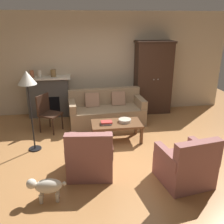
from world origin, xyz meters
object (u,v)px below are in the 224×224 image
(fruit_bowl, at_px, (125,120))
(mantel_vase_cream, at_px, (40,74))
(side_chair_wooden, at_px, (47,111))
(fireplace, at_px, (49,96))
(couch, at_px, (106,111))
(armchair_near_right, at_px, (186,166))
(armchair_near_left, at_px, (90,157))
(coffee_table, at_px, (116,125))
(book_stack, at_px, (106,123))
(floor_lamp, at_px, (27,83))
(mantel_vase_bronze, at_px, (53,73))
(dog, at_px, (46,186))
(armoire, at_px, (153,78))
(mantel_vase_terracotta, at_px, (32,74))

(fruit_bowl, height_order, mantel_vase_cream, mantel_vase_cream)
(fruit_bowl, distance_m, side_chair_wooden, 1.91)
(fireplace, height_order, fruit_bowl, fireplace)
(couch, height_order, armchair_near_right, armchair_near_right)
(side_chair_wooden, bearing_deg, fruit_bowl, -22.61)
(fireplace, xyz_separation_m, armchair_near_left, (0.96, -3.01, -0.25))
(coffee_table, xyz_separation_m, book_stack, (-0.23, -0.04, 0.09))
(armchair_near_left, relative_size, floor_lamp, 0.53)
(mantel_vase_bronze, xyz_separation_m, side_chair_wooden, (-0.13, -1.01, -0.71))
(armchair_near_left, xyz_separation_m, side_chair_wooden, (-0.90, 1.98, 0.20))
(mantel_vase_bronze, distance_m, dog, 3.74)
(armoire, xyz_separation_m, fruit_bowl, (-1.14, -1.69, -0.57))
(armoire, bearing_deg, fruit_bowl, -123.96)
(coffee_table, relative_size, armchair_near_right, 1.25)
(fruit_bowl, bearing_deg, book_stack, -170.83)
(fireplace, xyz_separation_m, floor_lamp, (-0.15, -1.98, 0.87))
(mantel_vase_bronze, bearing_deg, armchair_near_left, -75.43)
(armchair_near_right, bearing_deg, couch, 109.34)
(couch, height_order, floor_lamp, floor_lamp)
(armoire, distance_m, mantel_vase_bronze, 2.78)
(mantel_vase_cream, relative_size, mantel_vase_bronze, 0.92)
(coffee_table, bearing_deg, mantel_vase_terracotta, 138.33)
(mantel_vase_terracotta, bearing_deg, armchair_near_left, -65.92)
(mantel_vase_cream, bearing_deg, armchair_near_left, -69.19)
(couch, distance_m, book_stack, 1.09)
(mantel_vase_terracotta, bearing_deg, book_stack, -45.74)
(fruit_bowl, bearing_deg, mantel_vase_terracotta, 141.48)
(floor_lamp, bearing_deg, mantel_vase_terracotta, 96.84)
(book_stack, relative_size, dog, 0.45)
(couch, bearing_deg, armoire, 25.51)
(coffee_table, height_order, side_chair_wooden, side_chair_wooden)
(couch, xyz_separation_m, fruit_bowl, (0.29, -1.01, 0.14))
(armoire, xyz_separation_m, armchair_near_right, (-0.46, -3.43, -0.71))
(fireplace, bearing_deg, armoire, -1.51)
(coffee_table, bearing_deg, fruit_bowl, 9.34)
(side_chair_wooden, bearing_deg, dog, -85.30)
(book_stack, relative_size, armchair_near_right, 0.29)
(mantel_vase_bronze, distance_m, floor_lamp, 2.00)
(fireplace, distance_m, armoire, 2.99)
(coffee_table, bearing_deg, book_stack, -170.97)
(armchair_near_left, height_order, armchair_near_right, same)
(couch, xyz_separation_m, armchair_near_right, (0.97, -2.75, -0.00))
(mantel_vase_bronze, xyz_separation_m, armchair_near_left, (0.78, -3.00, -0.90))
(couch, distance_m, floor_lamp, 2.35)
(fireplace, bearing_deg, floor_lamp, -94.20)
(armoire, relative_size, fruit_bowl, 7.26)
(armchair_near_left, bearing_deg, fruit_bowl, 55.59)
(coffee_table, bearing_deg, side_chair_wooden, 153.94)
(mantel_vase_cream, xyz_separation_m, side_chair_wooden, (0.23, -1.01, -0.70))
(fireplace, relative_size, fruit_bowl, 4.49)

